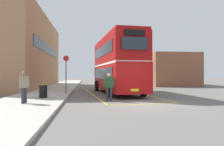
{
  "coord_description": "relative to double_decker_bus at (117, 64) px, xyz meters",
  "views": [
    {
      "loc": [
        -3.2,
        -11.96,
        1.63
      ],
      "look_at": [
        -0.7,
        10.3,
        1.76
      ],
      "focal_mm": 36.13,
      "sensor_mm": 36.0,
      "label": 1
    }
  ],
  "objects": [
    {
      "name": "pedestrian_boarding",
      "position": [
        -1.2,
        -5.56,
        -1.54
      ],
      "size": [
        0.55,
        0.33,
        1.69
      ],
      "color": "#2D2D38",
      "rests_on": "ground"
    },
    {
      "name": "single_deck_bus",
      "position": [
        3.13,
        17.46,
        -0.87
      ],
      "size": [
        3.82,
        9.75,
        3.02
      ],
      "color": "black",
      "rests_on": "ground"
    },
    {
      "name": "brick_building_left",
      "position": [
        -9.94,
        10.24,
        1.88
      ],
      "size": [
        5.07,
        21.25,
        8.78
      ],
      "color": "#AD7A56",
      "rests_on": "ground"
    },
    {
      "name": "double_decker_bus",
      "position": [
        0.0,
        0.0,
        0.0
      ],
      "size": [
        3.51,
        10.45,
        4.75
      ],
      "color": "black",
      "rests_on": "ground"
    },
    {
      "name": "depot_building_right",
      "position": [
        9.39,
        15.09,
        -0.24
      ],
      "size": [
        6.52,
        12.9,
        4.55
      ],
      "color": "brown",
      "rests_on": "ground"
    },
    {
      "name": "litter_bin",
      "position": [
        -5.28,
        -4.47,
        -1.94
      ],
      "size": [
        0.53,
        0.53,
        0.86
      ],
      "color": "black",
      "rests_on": "sidewalk_left"
    },
    {
      "name": "bay_marking_yellow",
      "position": [
        0.08,
        -1.91,
        -2.51
      ],
      "size": [
        5.33,
        12.64,
        0.01
      ],
      "color": "gold",
      "rests_on": "ground"
    },
    {
      "name": "ground_plane",
      "position": [
        0.66,
        7.26,
        -2.51
      ],
      "size": [
        135.6,
        135.6,
        0.0
      ],
      "primitive_type": "plane",
      "color": "#66605B"
    },
    {
      "name": "pedestrian_waiting_near",
      "position": [
        -5.73,
        -7.14,
        -1.43
      ],
      "size": [
        0.4,
        0.51,
        1.64
      ],
      "color": "#2D2D38",
      "rests_on": "sidewalk_left"
    },
    {
      "name": "sidewalk_left",
      "position": [
        -5.84,
        9.66,
        -2.44
      ],
      "size": [
        4.0,
        57.6,
        0.14
      ],
      "primitive_type": "cube",
      "color": "#B2ADA3",
      "rests_on": "ground"
    },
    {
      "name": "bus_stop_sign",
      "position": [
        -4.14,
        -1.37,
        -0.62
      ],
      "size": [
        0.44,
        0.09,
        2.95
      ],
      "color": "#4C4C51",
      "rests_on": "sidewalk_left"
    }
  ]
}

